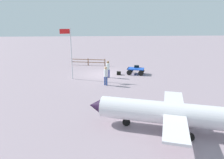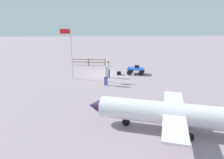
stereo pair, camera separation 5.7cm
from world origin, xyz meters
The scene contains 9 objects.
ground_plane centered at (0.00, 0.00, 0.00)m, with size 120.00×120.00×0.00m, color gray.
luggage_cart centered at (-3.52, 0.11, 0.48)m, with size 2.14×1.81×0.67m.
suitcase_olive centered at (-3.71, -0.30, 0.79)m, with size 0.56×0.40×0.24m.
suitcase_navy centered at (-1.63, 0.27, 0.18)m, with size 0.48×0.38×0.37m.
worker_lead centered at (-0.39, 1.32, 1.02)m, with size 0.34×0.32×1.76m.
worker_trailing centered at (-0.03, 4.02, 1.03)m, with size 0.47×0.47×1.76m.
airplane_near centered at (-3.00, 12.59, 1.05)m, with size 8.71×6.27×2.84m.
flagpole centered at (3.37, 1.60, 3.00)m, with size 1.05×0.22×5.10m.
wooden_fence centered at (1.92, -5.12, 0.54)m, with size 4.57×1.10×0.92m.
Camera 1 is at (0.75, 22.48, 5.75)m, focal length 33.51 mm.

